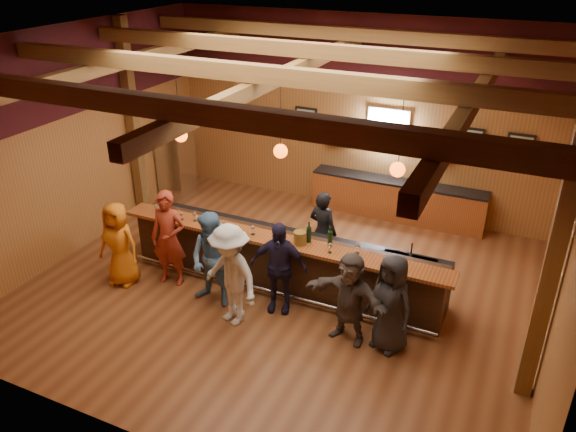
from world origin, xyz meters
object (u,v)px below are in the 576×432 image
at_px(back_bar_cabinet, 397,200).
at_px(customer_brown, 349,298).
at_px(customer_dark, 391,303).
at_px(customer_redvest, 169,238).
at_px(ice_bucket, 300,238).
at_px(customer_white, 231,275).
at_px(bottle_a, 309,234).
at_px(customer_orange, 119,244).
at_px(customer_navy, 278,267).
at_px(bartender, 323,231).
at_px(stainless_fridge, 176,164).
at_px(customer_denim, 213,260).
at_px(bar_counter, 285,259).

height_order(back_bar_cabinet, customer_brown, customer_brown).
distance_m(customer_brown, customer_dark, 0.65).
height_order(customer_redvest, ice_bucket, customer_redvest).
distance_m(customer_white, bottle_a, 1.57).
bearing_deg(customer_orange, ice_bucket, 11.20).
distance_m(customer_navy, customer_brown, 1.41).
relative_size(customer_dark, bartender, 1.01).
distance_m(stainless_fridge, customer_navy, 5.43).
relative_size(customer_denim, bottle_a, 4.55).
distance_m(back_bar_cabinet, stainless_fridge, 5.43).
height_order(customer_orange, bartender, bartender).
distance_m(bar_counter, customer_navy, 0.90).
bearing_deg(stainless_fridge, customer_orange, -70.69).
distance_m(stainless_fridge, customer_redvest, 3.93).
xyz_separation_m(customer_orange, bottle_a, (3.36, 1.07, 0.44)).
xyz_separation_m(bar_counter, customer_orange, (-2.82, -1.26, 0.30)).
bearing_deg(customer_navy, customer_brown, -23.38).
relative_size(customer_white, bartender, 1.11).
height_order(stainless_fridge, customer_white, customer_white).
distance_m(customer_denim, customer_dark, 3.15).
xyz_separation_m(customer_brown, bartender, (-1.18, 1.85, 0.03)).
xyz_separation_m(customer_navy, bottle_a, (0.30, 0.61, 0.41)).
bearing_deg(bottle_a, customer_redvest, -165.23).
relative_size(back_bar_cabinet, customer_orange, 2.42).
bearing_deg(bar_counter, bottle_a, -19.19).
bearing_deg(customer_white, customer_orange, -163.68).
bearing_deg(ice_bucket, customer_orange, -163.87).
relative_size(back_bar_cabinet, customer_brown, 2.52).
relative_size(customer_orange, customer_redvest, 0.88).
xyz_separation_m(bar_counter, back_bar_cabinet, (1.18, 3.57, -0.05)).
bearing_deg(bartender, stainless_fridge, -6.98).
relative_size(customer_orange, ice_bucket, 6.91).
height_order(customer_white, bottle_a, customer_white).
height_order(customer_navy, customer_dark, customer_navy).
relative_size(back_bar_cabinet, customer_redvest, 2.14).
relative_size(stainless_fridge, customer_dark, 1.08).
height_order(customer_orange, customer_redvest, customer_redvest).
distance_m(customer_dark, bottle_a, 1.96).
bearing_deg(customer_white, customer_brown, 31.73).
xyz_separation_m(bartender, ice_bucket, (-0.01, -1.10, 0.40)).
bearing_deg(customer_denim, customer_dark, 5.96).
bearing_deg(back_bar_cabinet, customer_white, -106.73).
bearing_deg(customer_navy, bar_counter, 94.40).
height_order(back_bar_cabinet, bottle_a, bottle_a).
bearing_deg(customer_dark, customer_navy, -161.83).
relative_size(stainless_fridge, bartender, 1.09).
distance_m(stainless_fridge, customer_denim, 4.81).
xyz_separation_m(back_bar_cabinet, customer_navy, (-0.95, -4.37, 0.38)).
relative_size(stainless_fridge, customer_white, 0.98).
height_order(back_bar_cabinet, customer_dark, customer_dark).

